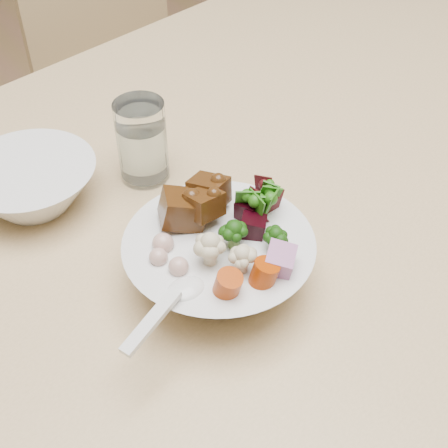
# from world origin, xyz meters

# --- Properties ---
(dining_table) EXTENTS (1.73, 1.15, 0.75)m
(dining_table) POSITION_xyz_m (-0.02, 0.05, 0.67)
(dining_table) COLOR tan
(dining_table) RESTS_ON ground
(chair_far) EXTENTS (0.37, 0.37, 0.79)m
(chair_far) POSITION_xyz_m (0.13, 0.75, 0.44)
(chair_far) COLOR tan
(chair_far) RESTS_ON ground
(food_bowl) EXTENTS (0.21, 0.21, 0.11)m
(food_bowl) POSITION_xyz_m (-0.17, -0.08, 0.78)
(food_bowl) COLOR silver
(food_bowl) RESTS_ON dining_table
(soup_spoon) EXTENTS (0.11, 0.06, 0.02)m
(soup_spoon) POSITION_xyz_m (-0.25, -0.12, 0.81)
(soup_spoon) COLOR silver
(soup_spoon) RESTS_ON food_bowl
(water_glass) EXTENTS (0.07, 0.07, 0.11)m
(water_glass) POSITION_xyz_m (-0.14, 0.13, 0.80)
(water_glass) COLOR white
(water_glass) RESTS_ON dining_table
(side_bowl) EXTENTS (0.17, 0.17, 0.06)m
(side_bowl) POSITION_xyz_m (-0.29, 0.17, 0.78)
(side_bowl) COLOR silver
(side_bowl) RESTS_ON dining_table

